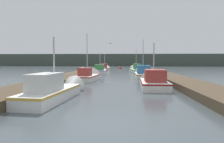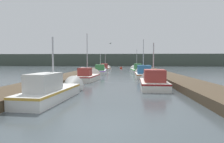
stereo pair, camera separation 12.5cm
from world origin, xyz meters
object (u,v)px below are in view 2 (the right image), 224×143
fishing_boat_6 (105,68)px  fishing_boat_0 (55,90)px  fishing_boat_1 (153,81)px  channel_buoy (121,68)px  mooring_piling_0 (83,73)px  fishing_boat_4 (101,71)px  fishing_boat_2 (88,77)px  fishing_boat_5 (136,70)px  mooring_piling_1 (101,67)px  fishing_boat_3 (143,74)px  seagull_lead (110,43)px

fishing_boat_6 → fishing_boat_0: bearing=-84.3°
fishing_boat_1 → channel_buoy: bearing=98.1°
fishing_boat_6 → mooring_piling_0: fishing_boat_6 is taller
fishing_boat_4 → fishing_boat_2: bearing=-92.8°
fishing_boat_2 → channel_buoy: 27.30m
fishing_boat_0 → fishing_boat_6: (-0.16, 28.65, -0.02)m
fishing_boat_4 → fishing_boat_5: 7.80m
fishing_boat_1 → mooring_piling_1: bearing=107.9°
fishing_boat_3 → fishing_boat_5: size_ratio=1.01×
fishing_boat_2 → mooring_piling_0: bearing=117.4°
fishing_boat_1 → fishing_boat_6: 24.71m
seagull_lead → fishing_boat_1: bearing=19.2°
fishing_boat_4 → fishing_boat_3: bearing=-43.3°
fishing_boat_1 → fishing_boat_3: fishing_boat_3 is taller
fishing_boat_6 → seagull_lead: (2.34, -19.67, 3.16)m
fishing_boat_1 → fishing_boat_2: (-5.66, 4.58, -0.04)m
mooring_piling_0 → seagull_lead: size_ratio=2.22×
fishing_boat_0 → fishing_boat_4: size_ratio=0.99×
fishing_boat_5 → mooring_piling_0: size_ratio=4.89×
fishing_boat_0 → mooring_piling_1: (-1.23, 30.25, 0.20)m
fishing_boat_5 → channel_buoy: 12.42m
mooring_piling_0 → mooring_piling_1: bearing=90.6°
mooring_piling_0 → mooring_piling_1: (-0.20, 18.61, 0.02)m
mooring_piling_0 → fishing_boat_3: bearing=17.8°
mooring_piling_1 → fishing_boat_0: bearing=-87.7°
fishing_boat_1 → fishing_boat_5: bearing=93.1°
fishing_boat_0 → fishing_boat_3: size_ratio=0.96×
fishing_boat_3 → seagull_lead: size_ratio=10.96×
fishing_boat_0 → seagull_lead: 9.76m
mooring_piling_0 → mooring_piling_1: mooring_piling_1 is taller
fishing_boat_0 → fishing_boat_2: size_ratio=1.15×
fishing_boat_0 → fishing_boat_2: (-0.00, 9.22, -0.05)m
fishing_boat_1 → fishing_boat_0: bearing=-137.8°
fishing_boat_5 → mooring_piling_1: 9.05m
fishing_boat_4 → mooring_piling_0: 7.20m
fishing_boat_0 → channel_buoy: bearing=90.7°
fishing_boat_0 → fishing_boat_3: bearing=72.4°
fishing_boat_4 → fishing_boat_5: (5.48, 5.55, -0.03)m
fishing_boat_3 → channel_buoy: (-3.01, 22.56, -0.24)m
fishing_boat_5 → fishing_boat_6: bearing=137.9°
fishing_boat_3 → fishing_boat_6: bearing=112.2°
seagull_lead → fishing_boat_3: bearing=124.1°
fishing_boat_2 → fishing_boat_3: bearing=43.0°
fishing_boat_2 → fishing_boat_4: bearing=93.8°
fishing_boat_3 → fishing_boat_5: bearing=91.4°
fishing_boat_3 → seagull_lead: 6.80m
fishing_boat_4 → channel_buoy: (2.65, 17.64, -0.25)m
fishing_boat_0 → seagull_lead: seagull_lead is taller
fishing_boat_2 → fishing_boat_6: 19.44m
mooring_piling_0 → mooring_piling_1: size_ratio=0.96×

